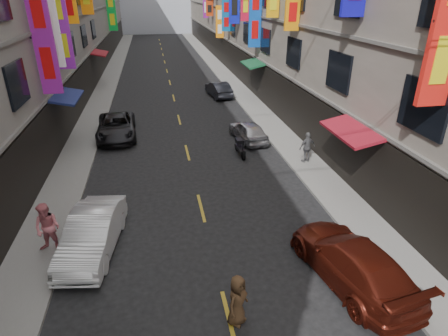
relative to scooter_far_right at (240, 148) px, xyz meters
name	(u,v)px	position (x,y,z in m)	size (l,w,h in m)	color
sidewalk_left	(107,84)	(-8.82, 18.88, -0.38)	(2.00, 90.00, 0.12)	slate
sidewalk_right	(229,79)	(3.18, 18.88, -0.38)	(2.00, 90.00, 0.12)	slate
street_awnings	(160,92)	(-4.08, 2.88, 2.56)	(13.99, 35.20, 0.41)	#164E15
lane_markings	(172,89)	(-2.82, 15.88, -0.44)	(0.12, 80.20, 0.01)	gold
scooter_far_right	(240,148)	(0.00, 0.00, 0.00)	(0.50, 1.80, 1.14)	black
car_left_mid	(92,233)	(-6.82, -7.23, 0.26)	(1.49, 4.27, 1.41)	white
car_left_far	(116,127)	(-6.82, 4.10, 0.24)	(2.25, 4.88, 1.36)	black
car_right_near	(352,262)	(1.18, -10.23, 0.27)	(1.99, 4.90, 1.42)	#58190F
car_right_mid	(248,131)	(0.97, 2.09, 0.17)	(1.44, 3.58, 1.22)	#AEAEB3
car_right_far	(218,89)	(0.98, 12.61, 0.20)	(1.35, 3.88, 1.28)	#25252C
pedestrian_lfar	(48,228)	(-8.22, -7.13, 0.58)	(0.88, 0.60, 1.81)	#D47078
pedestrian_rfar	(307,147)	(3.13, -1.75, 0.49)	(0.95, 0.54, 1.62)	#5D5D60
pedestrian_crossing	(237,300)	(-2.62, -11.18, 0.32)	(0.75, 0.51, 1.53)	#4C331E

